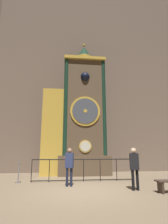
# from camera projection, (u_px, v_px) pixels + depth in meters

# --- Properties ---
(ground_plane) EXTENTS (28.00, 28.00, 0.00)m
(ground_plane) POSITION_uv_depth(u_px,v_px,m) (84.00, 192.00, 6.51)
(ground_plane) COLOR #847056
(cathedral_back_wall) EXTENTS (24.00, 0.32, 15.78)m
(cathedral_back_wall) POSITION_uv_depth(u_px,v_px,m) (75.00, 68.00, 13.90)
(cathedral_back_wall) COLOR #7A6656
(cathedral_back_wall) RESTS_ON ground_plane
(clock_tower) EXTENTS (4.34, 1.77, 9.22)m
(clock_tower) POSITION_uv_depth(u_px,v_px,m) (78.00, 116.00, 11.74)
(clock_tower) COLOR brown
(clock_tower) RESTS_ON ground_plane
(railing_fence) EXTENTS (5.16, 0.05, 1.09)m
(railing_fence) POSITION_uv_depth(u_px,v_px,m) (84.00, 169.00, 8.81)
(railing_fence) COLOR black
(railing_fence) RESTS_ON ground_plane
(visitor_near) EXTENTS (0.39, 0.30, 1.61)m
(visitor_near) POSITION_uv_depth(u_px,v_px,m) (69.00, 163.00, 7.68)
(visitor_near) COLOR #1B213A
(visitor_near) RESTS_ON ground_plane
(visitor_far) EXTENTS (0.38, 0.29, 1.62)m
(visitor_far) POSITION_uv_depth(u_px,v_px,m) (134.00, 164.00, 6.96)
(visitor_far) COLOR black
(visitor_far) RESTS_ON ground_plane
(stanchion_post) EXTENTS (0.28, 0.28, 0.95)m
(stanchion_post) POSITION_uv_depth(u_px,v_px,m) (18.00, 176.00, 8.41)
(stanchion_post) COLOR gray
(stanchion_post) RESTS_ON ground_plane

